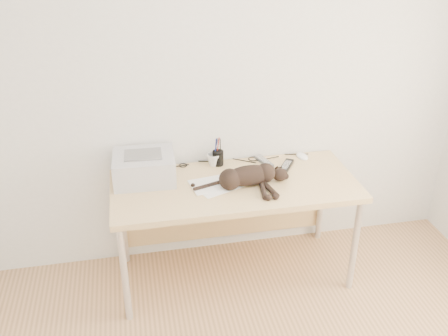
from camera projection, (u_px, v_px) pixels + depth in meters
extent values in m
plane|color=silver|center=(224.00, 83.00, 3.30)|extent=(3.50, 0.00, 3.50)
cube|color=#E1C083|center=(235.00, 186.00, 3.25)|extent=(1.60, 0.70, 0.04)
cylinder|color=silver|center=(125.00, 275.00, 3.03)|extent=(0.04, 0.04, 0.70)
cylinder|color=silver|center=(355.00, 245.00, 3.29)|extent=(0.04, 0.04, 0.70)
cylinder|color=silver|center=(123.00, 221.00, 3.55)|extent=(0.04, 0.04, 0.70)
cylinder|color=silver|center=(321.00, 199.00, 3.82)|extent=(0.04, 0.04, 0.70)
cube|color=#E1C083|center=(225.00, 202.00, 3.69)|extent=(1.48, 0.02, 0.60)
cube|color=#ACACB1|center=(144.00, 167.00, 3.25)|extent=(0.41, 0.35, 0.18)
cube|color=black|center=(144.00, 166.00, 3.25)|extent=(0.34, 0.03, 0.11)
cube|color=slate|center=(143.00, 154.00, 3.21)|extent=(0.24, 0.18, 0.01)
cube|color=white|center=(219.00, 185.00, 3.21)|extent=(0.35, 0.30, 0.00)
cube|color=white|center=(214.00, 184.00, 3.23)|extent=(0.32, 0.25, 0.00)
ellipsoid|color=black|center=(249.00, 176.00, 3.20)|extent=(0.33, 0.16, 0.13)
sphere|color=black|center=(230.00, 179.00, 3.16)|extent=(0.14, 0.14, 0.14)
ellipsoid|color=black|center=(280.00, 175.00, 3.25)|extent=(0.10, 0.10, 0.09)
cone|color=black|center=(277.00, 167.00, 3.26)|extent=(0.04, 0.05, 0.04)
cone|color=black|center=(281.00, 168.00, 3.27)|extent=(0.04, 0.05, 0.05)
cylinder|color=black|center=(263.00, 190.00, 3.13)|extent=(0.05, 0.19, 0.03)
cylinder|color=black|center=(270.00, 189.00, 3.14)|extent=(0.05, 0.19, 0.03)
cylinder|color=black|center=(208.00, 185.00, 3.19)|extent=(0.21, 0.04, 0.02)
imported|color=white|center=(214.00, 160.00, 3.45)|extent=(0.13, 0.13, 0.09)
cylinder|color=black|center=(218.00, 158.00, 3.45)|extent=(0.08, 0.08, 0.10)
cylinder|color=#990C0C|center=(216.00, 149.00, 3.42)|extent=(0.01, 0.01, 0.14)
cylinder|color=navy|center=(219.00, 148.00, 3.43)|extent=(0.01, 0.01, 0.14)
cylinder|color=black|center=(218.00, 149.00, 3.41)|extent=(0.01, 0.01, 0.14)
cube|color=slate|center=(264.00, 161.00, 3.50)|extent=(0.10, 0.20, 0.02)
cube|color=black|center=(286.00, 166.00, 3.43)|extent=(0.16, 0.20, 0.02)
ellipsoid|color=white|center=(302.00, 155.00, 3.58)|extent=(0.09, 0.13, 0.04)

